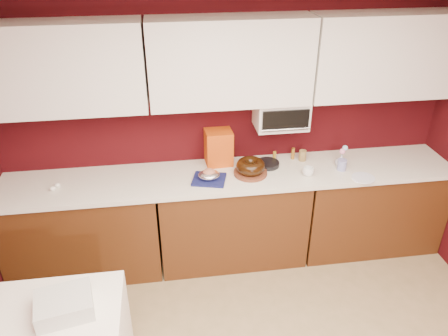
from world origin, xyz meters
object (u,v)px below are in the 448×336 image
newspaper_stack (64,305)px  pandoro_box (218,147)px  coffee_mug (308,171)px  blue_jar (342,165)px  foil_ham_nest (209,175)px  bundt_cake (251,166)px  flower_vase (341,160)px  toaster_oven (281,113)px

newspaper_stack → pandoro_box: bearing=52.5°
pandoro_box → newspaper_stack: (-1.14, -1.48, -0.25)m
coffee_mug → blue_jar: bearing=9.6°
newspaper_stack → foil_ham_nest: bearing=49.2°
bundt_cake → blue_jar: (0.82, -0.04, -0.03)m
foil_ham_nest → pandoro_box: bearing=68.1°
bundt_cake → flower_vase: bundt_cake is taller
flower_vase → coffee_mug: bearing=-160.4°
flower_vase → pandoro_box: bearing=168.6°
toaster_oven → pandoro_box: bearing=174.2°
pandoro_box → newspaper_stack: pandoro_box is taller
pandoro_box → bundt_cake: bearing=-48.5°
pandoro_box → foil_ham_nest: bearing=-115.0°
foil_ham_nest → flower_vase: 1.21m
bundt_cake → newspaper_stack: bearing=-138.3°
foil_ham_nest → flower_vase: bearing=4.1°
foil_ham_nest → pandoro_box: (0.12, 0.30, 0.11)m
coffee_mug → newspaper_stack: coffee_mug is taller
newspaper_stack → bundt_cake: bearing=41.7°
pandoro_box → newspaper_stack: bearing=-130.6°
bundt_cake → flower_vase: 0.84m
toaster_oven → flower_vase: (0.54, -0.16, -0.41)m
bundt_cake → blue_jar: size_ratio=2.60×
coffee_mug → flower_vase: 0.37m
toaster_oven → pandoro_box: toaster_oven is taller
toaster_oven → blue_jar: size_ratio=4.65×
foil_ham_nest → flower_vase: (1.21, 0.09, 0.01)m
coffee_mug → newspaper_stack: bearing=-148.7°
blue_jar → bundt_cake: bearing=177.5°
bundt_cake → foil_ham_nest: 0.37m
bundt_cake → blue_jar: 0.82m
foil_ham_nest → pandoro_box: size_ratio=0.58×
flower_vase → toaster_oven: bearing=163.2°
foil_ham_nest → coffee_mug: coffee_mug is taller
blue_jar → flower_vase: bearing=75.1°
foil_ham_nest → toaster_oven: bearing=20.6°
toaster_oven → foil_ham_nest: (-0.66, -0.25, -0.42)m
foil_ham_nest → newspaper_stack: foil_ham_nest is taller
toaster_oven → bundt_cake: (-0.29, -0.20, -0.40)m
bundt_cake → foil_ham_nest: bearing=-171.6°
bundt_cake → flower_vase: size_ratio=2.04×
toaster_oven → coffee_mug: (0.20, -0.29, -0.43)m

